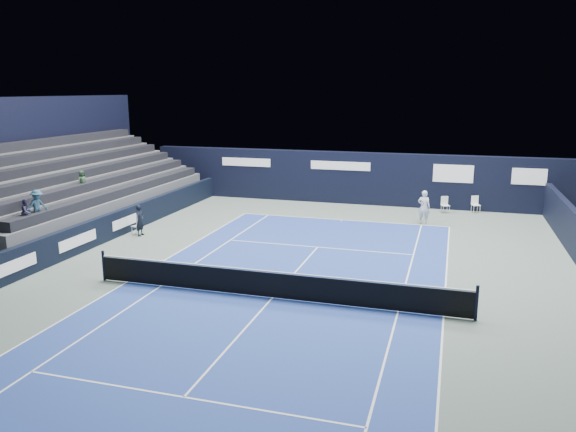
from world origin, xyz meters
name	(u,v)px	position (x,y,z in m)	size (l,w,h in m)	color
ground	(289,279)	(0.00, 2.00, 0.00)	(48.00, 48.00, 0.00)	#56665B
court_surface	(272,298)	(0.00, 0.00, 0.00)	(10.97, 23.77, 0.01)	navy
folding_chair_back_a	(445,202)	(5.15, 15.36, 0.61)	(0.53, 0.55, 0.92)	silver
folding_chair_back_b	(475,203)	(6.80, 15.87, 0.54)	(0.54, 0.53, 0.94)	white
line_judge_chair	(138,224)	(-8.74, 6.19, 0.51)	(0.48, 0.47, 0.90)	silver
line_judge	(140,220)	(-8.50, 6.00, 0.74)	(0.54, 0.36, 1.48)	black
court_markings	(272,298)	(0.00, 0.00, 0.01)	(11.03, 23.83, 0.00)	white
tennis_net	(272,284)	(0.00, 0.00, 0.51)	(12.90, 0.10, 1.10)	black
back_sponsor_wall	(357,178)	(0.01, 16.50, 1.55)	(26.00, 0.63, 3.10)	black
side_barrier_left	(121,222)	(-9.50, 5.97, 0.60)	(0.33, 22.00, 1.20)	black
spectator_stand	(66,187)	(-13.27, 6.98, 1.95)	(6.00, 18.00, 6.40)	#4A4A4D
tennis_player	(424,207)	(4.16, 12.31, 0.87)	(0.66, 0.85, 1.73)	white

